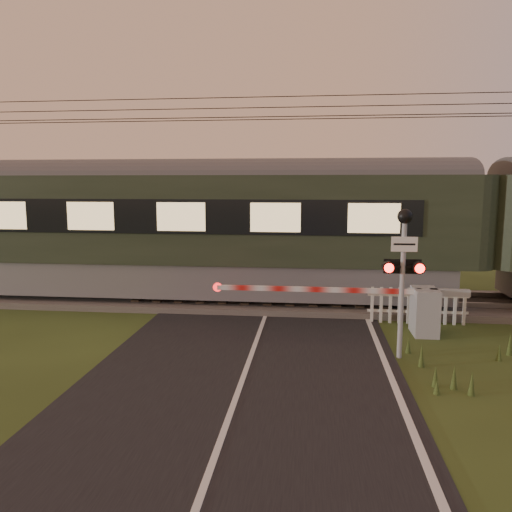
# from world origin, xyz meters

# --- Properties ---
(ground) EXTENTS (160.00, 160.00, 0.00)m
(ground) POSITION_xyz_m (0.00, 0.00, 0.00)
(ground) COLOR #2B3916
(ground) RESTS_ON ground
(road) EXTENTS (6.00, 140.00, 0.03)m
(road) POSITION_xyz_m (0.02, -0.23, 0.01)
(road) COLOR black
(road) RESTS_ON ground
(track_bed) EXTENTS (140.00, 3.40, 0.39)m
(track_bed) POSITION_xyz_m (0.00, 6.50, 0.07)
(track_bed) COLOR #47423D
(track_bed) RESTS_ON ground
(overhead_wires) EXTENTS (120.00, 0.62, 0.62)m
(overhead_wires) POSITION_xyz_m (0.00, 6.50, 5.72)
(overhead_wires) COLOR black
(overhead_wires) RESTS_ON ground
(train) EXTENTS (43.13, 2.97, 4.02)m
(train) POSITION_xyz_m (6.09, 6.50, 2.29)
(train) COLOR slate
(train) RESTS_ON ground
(boom_gate) EXTENTS (6.19, 0.87, 1.15)m
(boom_gate) POSITION_xyz_m (3.72, 3.70, 0.63)
(boom_gate) COLOR gray
(boom_gate) RESTS_ON ground
(crossing_signal) EXTENTS (0.79, 0.34, 3.11)m
(crossing_signal) POSITION_xyz_m (3.09, 1.92, 2.14)
(crossing_signal) COLOR gray
(crossing_signal) RESTS_ON ground
(picket_fence) EXTENTS (2.56, 0.08, 0.95)m
(picket_fence) POSITION_xyz_m (3.99, 4.60, 0.48)
(picket_fence) COLOR silver
(picket_fence) RESTS_ON ground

